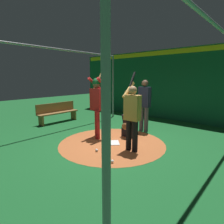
{
  "coord_description": "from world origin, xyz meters",
  "views": [
    {
      "loc": [
        3.97,
        3.49,
        1.94
      ],
      "look_at": [
        0.0,
        0.0,
        0.95
      ],
      "focal_mm": 29.67,
      "sensor_mm": 36.0,
      "label": 1
    }
  ],
  "objects_px": {
    "home_plate": "(112,143)",
    "baseball_0": "(112,161)",
    "catcher": "(129,125)",
    "batter": "(97,101)",
    "bench": "(57,112)",
    "umpire": "(144,103)",
    "visitor": "(132,114)",
    "baseball_1": "(97,150)"
  },
  "relations": [
    {
      "from": "home_plate",
      "to": "baseball_0",
      "type": "xyz_separation_m",
      "value": [
        0.98,
        0.87,
        0.03
      ]
    },
    {
      "from": "home_plate",
      "to": "catcher",
      "type": "xyz_separation_m",
      "value": [
        -0.88,
        -0.02,
        0.37
      ]
    },
    {
      "from": "batter",
      "to": "bench",
      "type": "height_order",
      "value": "batter"
    },
    {
      "from": "umpire",
      "to": "baseball_0",
      "type": "bearing_deg",
      "value": 17.34
    },
    {
      "from": "home_plate",
      "to": "umpire",
      "type": "relative_size",
      "value": 0.23
    },
    {
      "from": "umpire",
      "to": "visitor",
      "type": "relative_size",
      "value": 0.89
    },
    {
      "from": "umpire",
      "to": "visitor",
      "type": "distance_m",
      "value": 1.93
    },
    {
      "from": "catcher",
      "to": "bench",
      "type": "distance_m",
      "value": 3.58
    },
    {
      "from": "visitor",
      "to": "baseball_1",
      "type": "xyz_separation_m",
      "value": [
        0.69,
        -0.64,
        -0.96
      ]
    },
    {
      "from": "bench",
      "to": "baseball_0",
      "type": "relative_size",
      "value": 25.07
    },
    {
      "from": "umpire",
      "to": "baseball_0",
      "type": "distance_m",
      "value": 3.0
    },
    {
      "from": "batter",
      "to": "bench",
      "type": "bearing_deg",
      "value": -96.41
    },
    {
      "from": "catcher",
      "to": "visitor",
      "type": "height_order",
      "value": "visitor"
    },
    {
      "from": "home_plate",
      "to": "visitor",
      "type": "height_order",
      "value": "visitor"
    },
    {
      "from": "catcher",
      "to": "baseball_1",
      "type": "distance_m",
      "value": 1.69
    },
    {
      "from": "visitor",
      "to": "baseball_1",
      "type": "distance_m",
      "value": 1.35
    },
    {
      "from": "umpire",
      "to": "visitor",
      "type": "height_order",
      "value": "visitor"
    },
    {
      "from": "batter",
      "to": "umpire",
      "type": "bearing_deg",
      "value": 154.53
    },
    {
      "from": "batter",
      "to": "visitor",
      "type": "distance_m",
      "value": 1.52
    },
    {
      "from": "bench",
      "to": "batter",
      "type": "bearing_deg",
      "value": 83.59
    },
    {
      "from": "home_plate",
      "to": "bench",
      "type": "relative_size",
      "value": 0.23
    },
    {
      "from": "catcher",
      "to": "bench",
      "type": "xyz_separation_m",
      "value": [
        0.45,
        -3.55,
        0.07
      ]
    },
    {
      "from": "home_plate",
      "to": "umpire",
      "type": "xyz_separation_m",
      "value": [
        -1.72,
        0.03,
        1.04
      ]
    },
    {
      "from": "bench",
      "to": "visitor",
      "type": "bearing_deg",
      "value": 83.41
    },
    {
      "from": "batter",
      "to": "baseball_1",
      "type": "distance_m",
      "value": 1.68
    },
    {
      "from": "batter",
      "to": "visitor",
      "type": "xyz_separation_m",
      "value": [
        0.18,
        1.5,
        -0.18
      ]
    },
    {
      "from": "home_plate",
      "to": "visitor",
      "type": "distance_m",
      "value": 1.26
    },
    {
      "from": "baseball_0",
      "to": "catcher",
      "type": "bearing_deg",
      "value": -154.49
    },
    {
      "from": "visitor",
      "to": "bench",
      "type": "distance_m",
      "value": 4.4
    },
    {
      "from": "umpire",
      "to": "bench",
      "type": "distance_m",
      "value": 3.87
    },
    {
      "from": "home_plate",
      "to": "baseball_0",
      "type": "height_order",
      "value": "baseball_0"
    },
    {
      "from": "bench",
      "to": "baseball_1",
      "type": "bearing_deg",
      "value": 72.11
    },
    {
      "from": "visitor",
      "to": "baseball_0",
      "type": "height_order",
      "value": "visitor"
    },
    {
      "from": "umpire",
      "to": "baseball_0",
      "type": "height_order",
      "value": "umpire"
    },
    {
      "from": "umpire",
      "to": "baseball_0",
      "type": "relative_size",
      "value": 25.08
    },
    {
      "from": "home_plate",
      "to": "bench",
      "type": "xyz_separation_m",
      "value": [
        -0.43,
        -3.57,
        0.44
      ]
    },
    {
      "from": "visitor",
      "to": "batter",
      "type": "bearing_deg",
      "value": -98.25
    },
    {
      "from": "baseball_1",
      "to": "home_plate",
      "type": "bearing_deg",
      "value": -170.29
    },
    {
      "from": "batter",
      "to": "umpire",
      "type": "height_order",
      "value": "batter"
    },
    {
      "from": "baseball_0",
      "to": "visitor",
      "type": "bearing_deg",
      "value": -173.39
    },
    {
      "from": "baseball_1",
      "to": "batter",
      "type": "bearing_deg",
      "value": -135.36
    },
    {
      "from": "catcher",
      "to": "visitor",
      "type": "xyz_separation_m",
      "value": [
        0.95,
        0.78,
        0.62
      ]
    }
  ]
}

